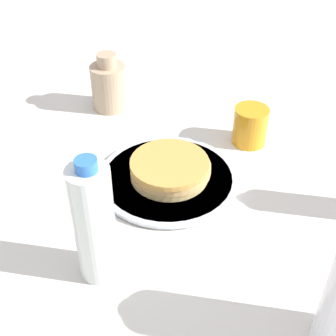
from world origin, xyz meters
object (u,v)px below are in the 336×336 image
pancake_stack (170,169)px  water_bottle_far (94,224)px  cream_jug (109,85)px  plate (168,178)px  juice_glass (250,126)px

pancake_stack → water_bottle_far: water_bottle_far is taller
pancake_stack → cream_jug: cream_jug is taller
plate → pancake_stack: pancake_stack is taller
juice_glass → pancake_stack: bearing=-66.4°
plate → juice_glass: 0.23m
juice_glass → water_bottle_far: size_ratio=0.37×
pancake_stack → juice_glass: bearing=113.6°
water_bottle_far → pancake_stack: bearing=138.3°
cream_jug → juice_glass: bearing=50.5°
juice_glass → water_bottle_far: (0.27, -0.37, 0.06)m
pancake_stack → cream_jug: (-0.31, -0.07, 0.03)m
plate → cream_jug: 0.32m
pancake_stack → juice_glass: 0.22m
plate → cream_jug: (-0.31, -0.07, 0.05)m
pancake_stack → cream_jug: 0.32m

